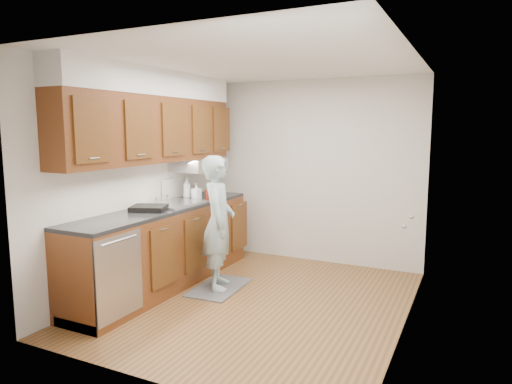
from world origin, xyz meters
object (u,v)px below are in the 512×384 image
soap_bottle_b (196,191)px  steel_can (212,196)px  dish_rack (149,208)px  soap_bottle_a (187,188)px  soap_bottle_c (211,191)px  soda_can (208,194)px  person (218,214)px

soap_bottle_b → steel_can: size_ratio=1.92×
dish_rack → soap_bottle_a: bearing=76.4°
soap_bottle_c → soda_can: bearing=-71.7°
soap_bottle_a → soap_bottle_c: (0.19, 0.27, -0.06)m
person → soda_can: bearing=14.0°
person → steel_can: (-0.36, 0.45, 0.11)m
person → soda_can: (-0.50, 0.58, 0.12)m
soap_bottle_b → soda_can: soap_bottle_b is taller
dish_rack → person: bearing=15.1°
person → soap_bottle_a: size_ratio=6.32×
steel_can → soda_can: bearing=138.0°
person → soap_bottle_b: (-0.60, 0.46, 0.16)m
person → soap_bottle_c: 0.94m
person → soap_bottle_a: person is taller
person → soda_can: size_ratio=14.75×
soap_bottle_c → dish_rack: 1.22m
soap_bottle_b → soap_bottle_c: (0.04, 0.29, -0.03)m
steel_can → person: bearing=-51.3°
soap_bottle_c → steel_can: size_ratio=1.39×
soap_bottle_b → dish_rack: bearing=-91.1°
person → soda_can: 0.77m
steel_can → soap_bottle_c: bearing=123.3°
soda_can → dish_rack: (-0.11, -1.04, -0.03)m
person → soda_can: person is taller
soap_bottle_c → steel_can: soap_bottle_c is taller
soda_can → steel_can: (0.14, -0.12, -0.00)m
soap_bottle_c → dish_rack: bearing=-92.6°
steel_can → dish_rack: steel_can is taller
soap_bottle_b → soap_bottle_c: 0.29m
soap_bottle_b → steel_can: soap_bottle_b is taller
soap_bottle_a → steel_can: size_ratio=2.51×
person → soap_bottle_b: 0.77m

